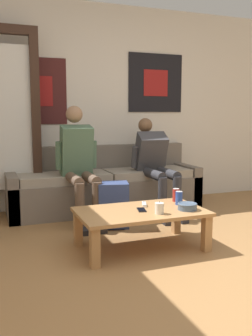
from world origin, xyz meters
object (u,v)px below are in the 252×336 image
Objects in this scene: couch at (105,187)px; drink_can_blue at (179,198)px; pillar_candle at (159,208)px; cell_phone at (141,210)px; backpack at (113,206)px; person_seated_teen at (155,162)px; person_seated_adult at (79,160)px; game_controller_near_left at (159,207)px; drink_can_red at (176,195)px; game_controller_near_right at (144,204)px; coffee_table at (141,216)px; ceramic_bowl at (187,206)px.

couch reaches higher than drink_can_blue.
pillar_candle is 0.71× the size of cell_phone.
backpack is at bearing -101.17° from couch.
person_seated_teen reaches higher than drink_can_blue.
cell_phone is (-0.10, 0.16, -0.04)m from pillar_candle.
couch is at bearing 41.56° from person_seated_adult.
person_seated_adult reaches higher than person_seated_teen.
drink_can_blue is (0.31, 0.23, 0.02)m from pillar_candle.
person_seated_adult is 2.69× the size of backpack.
drink_can_blue reaches higher than game_controller_near_left.
person_seated_adult reaches higher than drink_can_red.
couch is at bearing 88.54° from game_controller_near_right.
person_seated_teen is 0.87m from backpack.
drink_can_blue is 0.84× the size of game_controller_near_left.
game_controller_near_left is (0.18, -0.00, 0.07)m from coffee_table.
couch is 0.70m from person_seated_teen.
person_seated_teen is at bearing 60.07° from game_controller_near_right.
coffee_table is 0.06m from cell_phone.
person_seated_adult reaches higher than pillar_candle.
person_seated_adult reaches higher than drink_can_blue.
ceramic_bowl is 0.29m from pillar_candle.
game_controller_near_left reaches higher than cell_phone.
person_seated_adult is 1.12× the size of person_seated_teen.
couch reaches higher than backpack.
drink_can_blue is at bearing -55.40° from backpack.
person_seated_adult is 1.25m from drink_can_blue.
drink_can_red reaches higher than game_controller_near_left.
backpack reaches higher than drink_can_blue.
pillar_candle is at bearing -82.14° from backpack.
drink_can_red is (0.35, 0.36, 0.02)m from pillar_candle.
pillar_candle is at bearing -58.67° from cell_phone.
coffee_table is 1.16m from person_seated_adult.
coffee_table is 7.47× the size of cell_phone.
coffee_table is 0.98× the size of person_seated_teen.
drink_can_red is 0.49m from cell_phone.
coffee_table is 2.35× the size of backpack.
coffee_table is 8.90× the size of drink_can_blue.
game_controller_near_left is at bearing -59.07° from game_controller_near_right.
pillar_candle is 0.31m from game_controller_near_right.
drink_can_blue is (0.43, -0.62, 0.18)m from backpack.
ceramic_bowl is at bearing -60.68° from person_seated_adult.
pillar_candle is (-0.29, -0.03, 0.01)m from ceramic_bowl.
couch is 1.59m from ceramic_bowl.
game_controller_near_left reaches higher than coffee_table.
drink_can_blue is (0.03, 0.20, 0.03)m from ceramic_bowl.
person_seated_teen is at bearing 31.86° from backpack.
person_seated_teen is at bearing 67.02° from game_controller_near_left.
coffee_table is at bearing -120.37° from person_seated_teen.
game_controller_near_left is at bearing -144.80° from drink_can_red.
couch reaches higher than drink_can_red.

